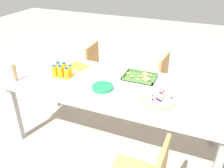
{
  "coord_description": "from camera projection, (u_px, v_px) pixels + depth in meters",
  "views": [
    {
      "loc": [
        0.77,
        -1.96,
        1.94
      ],
      "look_at": [
        -0.02,
        -0.03,
        0.78
      ],
      "focal_mm": 37.7,
      "sensor_mm": 36.0,
      "label": 1
    }
  ],
  "objects": [
    {
      "name": "juice_bottle_2",
      "position": [
        67.0,
        74.0,
        2.49
      ],
      "size": [
        0.05,
        0.05,
        0.13
      ],
      "color": "#F9AC14",
      "rests_on": "party_table"
    },
    {
      "name": "juice_bottle_5",
      "position": [
        70.0,
        71.0,
        2.55
      ],
      "size": [
        0.05,
        0.05,
        0.13
      ],
      "color": "#FAAD14",
      "rests_on": "party_table"
    },
    {
      "name": "plate_stack",
      "position": [
        102.0,
        87.0,
        2.33
      ],
      "size": [
        0.22,
        0.22,
        0.03
      ],
      "color": "#1E8C4C",
      "rests_on": "party_table"
    },
    {
      "name": "napkin_stack",
      "position": [
        181.0,
        81.0,
        2.47
      ],
      "size": [
        0.15,
        0.15,
        0.02
      ],
      "primitive_type": "cube",
      "color": "white",
      "rests_on": "party_table"
    },
    {
      "name": "juice_bottle_1",
      "position": [
        60.0,
        72.0,
        2.51
      ],
      "size": [
        0.06,
        0.06,
        0.15
      ],
      "color": "#FAAF14",
      "rests_on": "party_table"
    },
    {
      "name": "chair_far_right",
      "position": [
        171.0,
        81.0,
        3.02
      ],
      "size": [
        0.44,
        0.44,
        0.83
      ],
      "rotation": [
        0.0,
        0.0,
        -1.67
      ],
      "color": "#B7844C",
      "rests_on": "ground_plane"
    },
    {
      "name": "cardboard_tube",
      "position": [
        14.0,
        73.0,
        2.44
      ],
      "size": [
        0.04,
        0.04,
        0.19
      ],
      "primitive_type": "cylinder",
      "color": "#9E7A56",
      "rests_on": "party_table"
    },
    {
      "name": "fruit_pizza",
      "position": [
        159.0,
        99.0,
        2.15
      ],
      "size": [
        0.33,
        0.33,
        0.05
      ],
      "color": "tan",
      "rests_on": "party_table"
    },
    {
      "name": "juice_bottle_0",
      "position": [
        54.0,
        71.0,
        2.54
      ],
      "size": [
        0.06,
        0.06,
        0.14
      ],
      "color": "#F9AD14",
      "rests_on": "party_table"
    },
    {
      "name": "paper_folder",
      "position": [
        78.0,
        66.0,
        2.81
      ],
      "size": [
        0.3,
        0.26,
        0.01
      ],
      "primitive_type": "cube",
      "rotation": [
        0.0,
        0.0,
        -0.24
      ],
      "color": "yellow",
      "rests_on": "party_table"
    },
    {
      "name": "party_table",
      "position": [
        115.0,
        90.0,
        2.44
      ],
      "size": [
        2.27,
        0.91,
        0.76
      ],
      "color": "silver",
      "rests_on": "ground_plane"
    },
    {
      "name": "chair_far_left",
      "position": [
        100.0,
        67.0,
        3.39
      ],
      "size": [
        0.41,
        0.41,
        0.83
      ],
      "rotation": [
        0.0,
        0.0,
        -1.55
      ],
      "color": "#B7844C",
      "rests_on": "ground_plane"
    },
    {
      "name": "ground_plane",
      "position": [
        115.0,
        141.0,
        2.78
      ],
      "size": [
        12.0,
        12.0,
        0.0
      ],
      "primitive_type": "plane",
      "color": "#B2A899"
    },
    {
      "name": "snack_tray",
      "position": [
        140.0,
        77.0,
        2.54
      ],
      "size": [
        0.35,
        0.25,
        0.04
      ],
      "color": "#477238",
      "rests_on": "party_table"
    },
    {
      "name": "juice_bottle_3",
      "position": [
        58.0,
        68.0,
        2.6
      ],
      "size": [
        0.06,
        0.06,
        0.15
      ],
      "color": "#FAAC14",
      "rests_on": "party_table"
    },
    {
      "name": "juice_bottle_4",
      "position": [
        64.0,
        69.0,
        2.58
      ],
      "size": [
        0.05,
        0.05,
        0.15
      ],
      "color": "#FAAE14",
      "rests_on": "party_table"
    }
  ]
}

